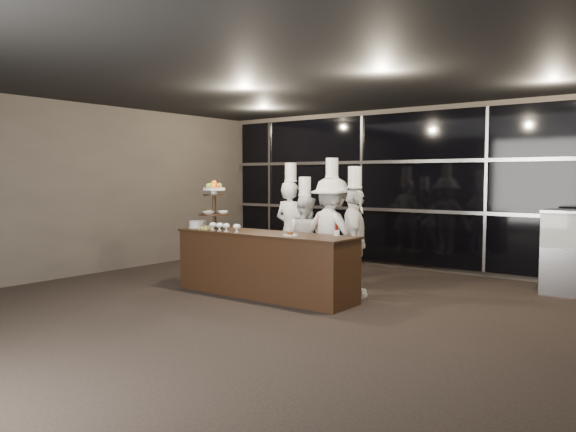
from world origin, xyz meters
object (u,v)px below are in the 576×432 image
Objects in this scene: display_stand at (214,202)px; chef_d at (354,241)px; chef_b at (305,239)px; chef_c at (332,232)px; layer_cake at (198,224)px; chef_a at (291,229)px; buffet_counter at (264,264)px.

display_stand is 2.26m from chef_d.
chef_d reaches higher than chef_b.
display_stand is at bearing -143.77° from chef_c.
layer_cake is (-0.31, -0.05, -0.37)m from display_stand.
chef_d is (1.51, -0.50, -0.05)m from chef_a.
chef_a is 1.13× the size of chef_b.
buffet_counter is at bearing -113.29° from chef_c.
layer_cake is at bearing -162.46° from chef_d.
chef_a is 1.04× the size of chef_d.
chef_a reaches higher than layer_cake.
buffet_counter is at bearing 0.01° from display_stand.
chef_d is at bearing -18.28° from chef_a.
display_stand is at bearing -131.59° from chef_b.
display_stand is 2.48× the size of layer_cake.
chef_c is (1.46, 1.07, -0.48)m from display_stand.
display_stand is 0.40× the size of chef_d.
layer_cake is at bearing -170.97° from display_stand.
chef_d is at bearing 17.54° from layer_cake.
chef_a is at bearing 64.57° from display_stand.
chef_d is (1.08, 0.71, 0.34)m from buffet_counter.
chef_b is 1.19m from chef_d.
chef_c is at bearing -8.52° from chef_a.
chef_d is at bearing 33.23° from buffet_counter.
display_stand is at bearing 9.03° from layer_cake.
chef_b reaches higher than layer_cake.
chef_b is at bearing 179.79° from chef_c.
buffet_counter is 1.65× the size of chef_b.
chef_b is (0.95, 1.07, -0.61)m from display_stand.
chef_c reaches higher than chef_b.
layer_cake is at bearing -147.73° from chef_c.
chef_d is (2.08, 0.71, -0.54)m from display_stand.
chef_d is at bearing -30.55° from chef_c.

